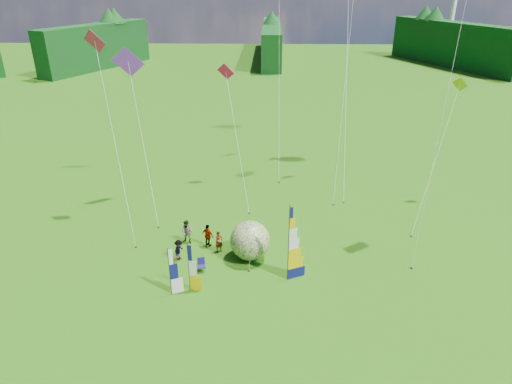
{
  "coord_description": "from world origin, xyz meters",
  "views": [
    {
      "loc": [
        -0.24,
        -20.99,
        17.5
      ],
      "look_at": [
        -1.0,
        4.0,
        5.5
      ],
      "focal_mm": 32.0,
      "sensor_mm": 36.0,
      "label": 1
    }
  ],
  "objects_px": {
    "side_banner_far": "(170,272)",
    "bol_inflatable": "(250,241)",
    "spectator_d": "(208,236)",
    "kite_whale": "(347,80)",
    "side_banner_left": "(189,268)",
    "spectator_a": "(219,242)",
    "camp_chair": "(201,265)",
    "spectator_b": "(187,232)",
    "feather_banner_main": "(289,245)",
    "spectator_c": "(179,250)"
  },
  "relations": [
    {
      "from": "bol_inflatable",
      "to": "spectator_a",
      "type": "bearing_deg",
      "value": 162.91
    },
    {
      "from": "bol_inflatable",
      "to": "spectator_d",
      "type": "height_order",
      "value": "bol_inflatable"
    },
    {
      "from": "side_banner_left",
      "to": "spectator_b",
      "type": "distance_m",
      "value": 5.53
    },
    {
      "from": "kite_whale",
      "to": "side_banner_left",
      "type": "bearing_deg",
      "value": -102.54
    },
    {
      "from": "kite_whale",
      "to": "spectator_b",
      "type": "bearing_deg",
      "value": -114.48
    },
    {
      "from": "spectator_b",
      "to": "spectator_c",
      "type": "bearing_deg",
      "value": -80.93
    },
    {
      "from": "spectator_a",
      "to": "spectator_d",
      "type": "height_order",
      "value": "spectator_d"
    },
    {
      "from": "side_banner_far",
      "to": "bol_inflatable",
      "type": "distance_m",
      "value": 6.14
    },
    {
      "from": "side_banner_far",
      "to": "bol_inflatable",
      "type": "bearing_deg",
      "value": 19.17
    },
    {
      "from": "bol_inflatable",
      "to": "camp_chair",
      "type": "distance_m",
      "value": 3.62
    },
    {
      "from": "side_banner_far",
      "to": "spectator_a",
      "type": "distance_m",
      "value": 5.4
    },
    {
      "from": "feather_banner_main",
      "to": "side_banner_left",
      "type": "distance_m",
      "value": 6.17
    },
    {
      "from": "spectator_a",
      "to": "spectator_c",
      "type": "distance_m",
      "value": 2.8
    },
    {
      "from": "bol_inflatable",
      "to": "spectator_d",
      "type": "bearing_deg",
      "value": 155.68
    },
    {
      "from": "side_banner_left",
      "to": "camp_chair",
      "type": "xyz_separation_m",
      "value": [
        0.43,
        1.97,
        -1.15
      ]
    },
    {
      "from": "camp_chair",
      "to": "spectator_c",
      "type": "bearing_deg",
      "value": 129.63
    },
    {
      "from": "bol_inflatable",
      "to": "camp_chair",
      "type": "relative_size",
      "value": 2.92
    },
    {
      "from": "side_banner_far",
      "to": "spectator_b",
      "type": "bearing_deg",
      "value": 67.06
    },
    {
      "from": "spectator_a",
      "to": "camp_chair",
      "type": "relative_size",
      "value": 1.7
    },
    {
      "from": "side_banner_far",
      "to": "kite_whale",
      "type": "height_order",
      "value": "kite_whale"
    },
    {
      "from": "spectator_c",
      "to": "camp_chair",
      "type": "xyz_separation_m",
      "value": [
        1.68,
        -1.31,
        -0.29
      ]
    },
    {
      "from": "spectator_a",
      "to": "camp_chair",
      "type": "height_order",
      "value": "spectator_a"
    },
    {
      "from": "camp_chair",
      "to": "kite_whale",
      "type": "height_order",
      "value": "kite_whale"
    },
    {
      "from": "camp_chair",
      "to": "side_banner_far",
      "type": "bearing_deg",
      "value": -134.36
    },
    {
      "from": "spectator_c",
      "to": "camp_chair",
      "type": "relative_size",
      "value": 1.62
    },
    {
      "from": "spectator_b",
      "to": "feather_banner_main",
      "type": "bearing_deg",
      "value": -15.76
    },
    {
      "from": "feather_banner_main",
      "to": "side_banner_left",
      "type": "xyz_separation_m",
      "value": [
        -5.98,
        -1.22,
        -0.96
      ]
    },
    {
      "from": "spectator_d",
      "to": "kite_whale",
      "type": "height_order",
      "value": "kite_whale"
    },
    {
      "from": "spectator_a",
      "to": "camp_chair",
      "type": "distance_m",
      "value": 2.55
    },
    {
      "from": "side_banner_left",
      "to": "spectator_d",
      "type": "bearing_deg",
      "value": 91.26
    },
    {
      "from": "side_banner_far",
      "to": "side_banner_left",
      "type": "bearing_deg",
      "value": -0.43
    },
    {
      "from": "kite_whale",
      "to": "camp_chair",
      "type": "bearing_deg",
      "value": -104.52
    },
    {
      "from": "side_banner_left",
      "to": "side_banner_far",
      "type": "height_order",
      "value": "side_banner_left"
    },
    {
      "from": "side_banner_far",
      "to": "camp_chair",
      "type": "bearing_deg",
      "value": 35.51
    },
    {
      "from": "spectator_c",
      "to": "side_banner_left",
      "type": "bearing_deg",
      "value": -142.09
    },
    {
      "from": "side_banner_left",
      "to": "spectator_c",
      "type": "distance_m",
      "value": 3.61
    },
    {
      "from": "bol_inflatable",
      "to": "feather_banner_main",
      "type": "bearing_deg",
      "value": -44.75
    },
    {
      "from": "side_banner_left",
      "to": "side_banner_far",
      "type": "bearing_deg",
      "value": -150.96
    },
    {
      "from": "bol_inflatable",
      "to": "camp_chair",
      "type": "xyz_separation_m",
      "value": [
        -3.08,
        -1.69,
        -0.89
      ]
    },
    {
      "from": "side_banner_far",
      "to": "kite_whale",
      "type": "bearing_deg",
      "value": 33.51
    },
    {
      "from": "side_banner_left",
      "to": "bol_inflatable",
      "type": "relative_size",
      "value": 1.2
    },
    {
      "from": "feather_banner_main",
      "to": "kite_whale",
      "type": "bearing_deg",
      "value": 47.59
    },
    {
      "from": "side_banner_far",
      "to": "feather_banner_main",
      "type": "bearing_deg",
      "value": -9.47
    },
    {
      "from": "spectator_a",
      "to": "spectator_b",
      "type": "height_order",
      "value": "spectator_b"
    },
    {
      "from": "feather_banner_main",
      "to": "spectator_c",
      "type": "relative_size",
      "value": 3.44
    },
    {
      "from": "side_banner_far",
      "to": "spectator_c",
      "type": "bearing_deg",
      "value": 70.29
    },
    {
      "from": "spectator_b",
      "to": "kite_whale",
      "type": "bearing_deg",
      "value": 60.92
    },
    {
      "from": "spectator_a",
      "to": "kite_whale",
      "type": "xyz_separation_m",
      "value": [
        10.19,
        14.06,
        8.24
      ]
    },
    {
      "from": "bol_inflatable",
      "to": "spectator_c",
      "type": "height_order",
      "value": "bol_inflatable"
    },
    {
      "from": "spectator_c",
      "to": "spectator_d",
      "type": "distance_m",
      "value": 2.47
    }
  ]
}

